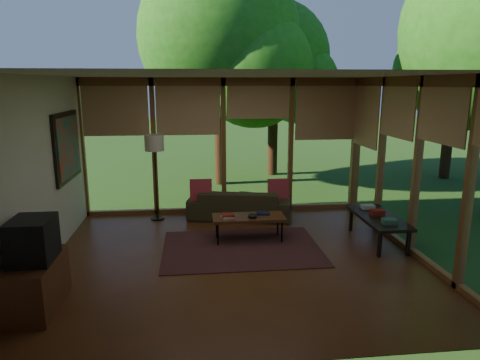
{
  "coord_description": "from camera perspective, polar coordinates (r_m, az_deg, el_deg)",
  "views": [
    {
      "loc": [
        -0.61,
        -6.0,
        2.59
      ],
      "look_at": [
        0.13,
        0.7,
        1.06
      ],
      "focal_mm": 32.0,
      "sensor_mm": 36.0,
      "label": 1
    }
  ],
  "objects": [
    {
      "name": "floor",
      "position": [
        6.56,
        -0.5,
        -10.45
      ],
      "size": [
        5.5,
        5.5,
        0.0
      ],
      "primitive_type": "plane",
      "color": "brown",
      "rests_on": "ground"
    },
    {
      "name": "ceiling",
      "position": [
        6.03,
        -0.55,
        13.83
      ],
      "size": [
        5.5,
        5.5,
        0.0
      ],
      "primitive_type": "plane",
      "rotation": [
        3.14,
        0.0,
        0.0
      ],
      "color": "silver",
      "rests_on": "ground"
    },
    {
      "name": "wall_left",
      "position": [
        6.49,
        -25.44,
        0.52
      ],
      "size": [
        0.04,
        5.0,
        2.7
      ],
      "primitive_type": "cube",
      "color": "beige",
      "rests_on": "ground"
    },
    {
      "name": "wall_front",
      "position": [
        3.76,
        3.35,
        -6.45
      ],
      "size": [
        5.5,
        0.04,
        2.7
      ],
      "primitive_type": "cube",
      "color": "beige",
      "rests_on": "ground"
    },
    {
      "name": "window_wall_back",
      "position": [
        8.61,
        -2.21,
        4.49
      ],
      "size": [
        5.5,
        0.12,
        2.7
      ],
      "primitive_type": "cube",
      "color": "brown",
      "rests_on": "ground"
    },
    {
      "name": "window_wall_right",
      "position": [
        6.99,
        22.54,
        1.58
      ],
      "size": [
        0.12,
        5.0,
        2.7
      ],
      "primitive_type": "cube",
      "color": "brown",
      "rests_on": "ground"
    },
    {
      "name": "exterior_lawn",
      "position": [
        16.64,
        24.97,
        2.58
      ],
      "size": [
        40.0,
        40.0,
        0.0
      ],
      "primitive_type": "plane",
      "color": "#244B1C",
      "rests_on": "ground"
    },
    {
      "name": "tree_nw",
      "position": [
        11.16,
        -2.83,
        18.51
      ],
      "size": [
        4.02,
        4.02,
        5.72
      ],
      "color": "#321D12",
      "rests_on": "ground"
    },
    {
      "name": "tree_ne",
      "position": [
        12.37,
        4.49,
        15.94
      ],
      "size": [
        3.09,
        3.09,
        4.84
      ],
      "color": "#321D12",
      "rests_on": "ground"
    },
    {
      "name": "tree_far",
      "position": [
        12.95,
        25.74,
        12.92
      ],
      "size": [
        2.72,
        2.72,
        4.28
      ],
      "color": "#321D12",
      "rests_on": "ground"
    },
    {
      "name": "rug",
      "position": [
        6.94,
        0.21,
        -9.07
      ],
      "size": [
        2.5,
        1.77,
        0.01
      ],
      "primitive_type": "cube",
      "color": "maroon",
      "rests_on": "floor"
    },
    {
      "name": "sofa",
      "position": [
        8.37,
        -0.06,
        -3.18
      ],
      "size": [
        2.09,
        1.16,
        0.58
      ],
      "primitive_type": "imported",
      "rotation": [
        0.0,
        0.0,
        2.94
      ],
      "color": "#3D371E",
      "rests_on": "floor"
    },
    {
      "name": "pillow_left",
      "position": [
        8.2,
        -5.24,
        -1.39
      ],
      "size": [
        0.42,
        0.22,
        0.44
      ],
      "primitive_type": "cube",
      "rotation": [
        -0.21,
        0.0,
        0.0
      ],
      "color": "maroon",
      "rests_on": "sofa"
    },
    {
      "name": "pillow_right",
      "position": [
        8.36,
        5.09,
        -1.22
      ],
      "size": [
        0.39,
        0.21,
        0.41
      ],
      "primitive_type": "cube",
      "rotation": [
        -0.21,
        0.0,
        0.0
      ],
      "color": "maroon",
      "rests_on": "sofa"
    },
    {
      "name": "ct_book_lower",
      "position": [
        7.07,
        -1.6,
        -4.93
      ],
      "size": [
        0.26,
        0.22,
        0.03
      ],
      "primitive_type": "cube",
      "rotation": [
        0.0,
        0.0,
        0.29
      ],
      "color": "#B6B0A5",
      "rests_on": "coffee_table"
    },
    {
      "name": "ct_book_upper",
      "position": [
        7.06,
        -1.6,
        -4.69
      ],
      "size": [
        0.21,
        0.17,
        0.03
      ],
      "primitive_type": "cube",
      "rotation": [
        0.0,
        0.0,
        0.11
      ],
      "color": "maroon",
      "rests_on": "coffee_table"
    },
    {
      "name": "ct_book_side",
      "position": [
        7.26,
        3.06,
        -4.46
      ],
      "size": [
        0.23,
        0.18,
        0.03
      ],
      "primitive_type": "cube",
      "rotation": [
        0.0,
        0.0,
        -0.1
      ],
      "color": "black",
      "rests_on": "coffee_table"
    },
    {
      "name": "ct_bowl",
      "position": [
        7.05,
        1.69,
        -4.79
      ],
      "size": [
        0.16,
        0.16,
        0.07
      ],
      "primitive_type": "ellipsoid",
      "color": "black",
      "rests_on": "coffee_table"
    },
    {
      "name": "media_cabinet",
      "position": [
        5.65,
        -25.58,
        -12.46
      ],
      "size": [
        0.5,
        1.0,
        0.6
      ],
      "primitive_type": "cube",
      "color": "#5D2F19",
      "rests_on": "floor"
    },
    {
      "name": "television",
      "position": [
        5.44,
        -25.93,
        -7.2
      ],
      "size": [
        0.45,
        0.55,
        0.5
      ],
      "primitive_type": "cube",
      "color": "black",
      "rests_on": "media_cabinet"
    },
    {
      "name": "console_book_a",
      "position": [
        7.06,
        19.32,
        -5.23
      ],
      "size": [
        0.24,
        0.19,
        0.08
      ],
      "primitive_type": "cube",
      "rotation": [
        0.0,
        0.0,
        -0.14
      ],
      "color": "#365E4B",
      "rests_on": "side_console"
    },
    {
      "name": "console_book_b",
      "position": [
        7.44,
        17.85,
        -4.14
      ],
      "size": [
        0.21,
        0.16,
        0.09
      ],
      "primitive_type": "cube",
      "rotation": [
        0.0,
        0.0,
        0.04
      ],
      "color": "maroon",
      "rests_on": "side_console"
    },
    {
      "name": "console_book_c",
      "position": [
        7.8,
        16.66,
        -3.42
      ],
      "size": [
        0.23,
        0.17,
        0.06
      ],
      "primitive_type": "cube",
      "rotation": [
        0.0,
        0.0,
        -0.02
      ],
      "color": "#B6B0A5",
      "rests_on": "side_console"
    },
    {
      "name": "floor_lamp",
      "position": [
        8.22,
        -11.34,
        4.24
      ],
      "size": [
        0.36,
        0.36,
        1.65
      ],
      "color": "black",
      "rests_on": "floor"
    },
    {
      "name": "coffee_table",
      "position": [
        7.16,
        1.17,
        -5.1
      ],
      "size": [
        1.2,
        0.5,
        0.43
      ],
      "color": "#5D2F19",
      "rests_on": "floor"
    },
    {
      "name": "side_console",
      "position": [
        7.43,
        17.96,
        -4.93
      ],
      "size": [
        0.6,
        1.4,
        0.46
      ],
      "color": "black",
      "rests_on": "floor"
    },
    {
      "name": "wall_painting",
      "position": [
        7.77,
        -22.04,
        4.15
      ],
      "size": [
        0.06,
        1.35,
        1.15
      ],
      "color": "black",
      "rests_on": "wall_left"
    }
  ]
}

